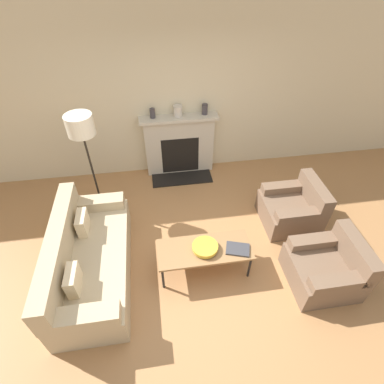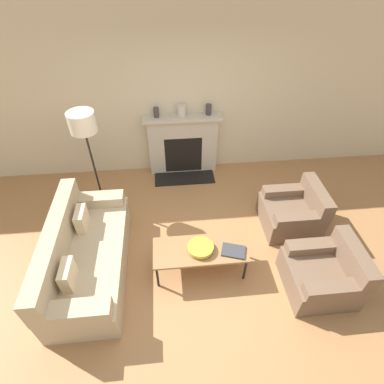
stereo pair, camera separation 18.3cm
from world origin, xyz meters
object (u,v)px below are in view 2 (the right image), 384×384
(coffee_table, at_px, (200,251))
(book, at_px, (233,251))
(armchair_far, at_px, (294,212))
(bowl, at_px, (201,248))
(floor_lamp, at_px, (85,133))
(mantel_vase_center_left, at_px, (182,111))
(armchair_near, at_px, (324,274))
(fireplace, at_px, (183,145))
(mantel_vase_center_right, at_px, (209,110))
(couch, at_px, (85,256))
(mantel_vase_left, at_px, (156,112))

(coffee_table, bearing_deg, book, -10.51)
(armchair_far, xyz_separation_m, bowl, (-1.52, -0.69, 0.20))
(floor_lamp, height_order, mantel_vase_center_left, floor_lamp)
(bowl, bearing_deg, armchair_near, -14.92)
(floor_lamp, bearing_deg, book, -38.48)
(book, bearing_deg, mantel_vase_center_left, 119.25)
(fireplace, height_order, armchair_near, fireplace)
(armchair_far, bearing_deg, armchair_near, -0.00)
(fireplace, height_order, armchair_far, fireplace)
(coffee_table, relative_size, book, 3.50)
(fireplace, xyz_separation_m, coffee_table, (0.05, -2.26, -0.16))
(armchair_far, xyz_separation_m, coffee_table, (-1.52, -0.68, 0.13))
(floor_lamp, relative_size, mantel_vase_center_right, 9.47)
(fireplace, distance_m, coffee_table, 2.27)
(couch, bearing_deg, mantel_vase_center_right, -41.38)
(book, distance_m, mantel_vase_center_left, 2.53)
(floor_lamp, bearing_deg, fireplace, 30.79)
(mantel_vase_left, bearing_deg, mantel_vase_center_left, 0.00)
(mantel_vase_left, xyz_separation_m, mantel_vase_center_left, (0.42, 0.00, 0.01))
(floor_lamp, distance_m, mantel_vase_center_left, 1.65)
(coffee_table, bearing_deg, armchair_far, 24.18)
(coffee_table, height_order, mantel_vase_center_right, mantel_vase_center_right)
(floor_lamp, bearing_deg, armchair_near, -31.51)
(armchair_far, relative_size, bowl, 2.47)
(coffee_table, bearing_deg, mantel_vase_left, 102.01)
(armchair_near, bearing_deg, coffee_table, -105.13)
(couch, xyz_separation_m, floor_lamp, (0.03, 1.29, 1.08))
(floor_lamp, bearing_deg, couch, -91.35)
(armchair_near, xyz_separation_m, mantel_vase_center_right, (-1.12, 2.68, 0.96))
(book, bearing_deg, fireplace, 119.13)
(bowl, bearing_deg, fireplace, 91.42)
(armchair_near, bearing_deg, mantel_vase_center_right, -157.29)
(armchair_near, bearing_deg, mantel_vase_center_left, -149.53)
(couch, height_order, book, couch)
(coffee_table, height_order, bowl, bowl)
(couch, xyz_separation_m, mantel_vase_center_right, (1.89, 2.15, 0.92))
(mantel_vase_left, bearing_deg, floor_lamp, -138.88)
(mantel_vase_center_left, distance_m, mantel_vase_center_right, 0.46)
(mantel_vase_left, bearing_deg, coffee_table, -77.99)
(armchair_near, relative_size, mantel_vase_left, 5.09)
(fireplace, relative_size, mantel_vase_center_right, 7.54)
(bowl, distance_m, book, 0.42)
(armchair_near, xyz_separation_m, bowl, (-1.52, 0.40, 0.20))
(fireplace, relative_size, mantel_vase_left, 8.30)
(armchair_far, distance_m, mantel_vase_left, 2.73)
(book, relative_size, mantel_vase_center_left, 1.87)
(fireplace, distance_m, mantel_vase_center_left, 0.67)
(coffee_table, height_order, mantel_vase_left, mantel_vase_left)
(mantel_vase_center_left, xyz_separation_m, mantel_vase_center_right, (0.46, 0.00, -0.00))
(bowl, height_order, mantel_vase_center_left, mantel_vase_center_left)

